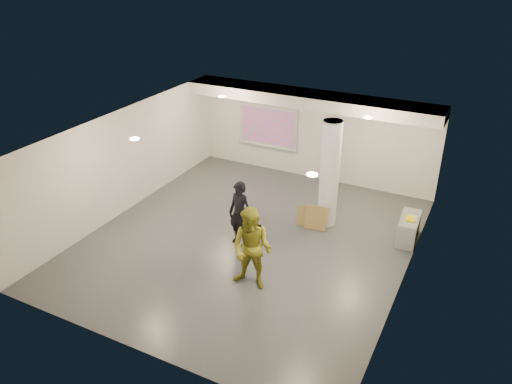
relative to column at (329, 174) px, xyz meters
The scene contains 20 objects.
floor 2.78m from the column, 129.81° to the right, with size 8.00×9.00×0.01m, color #373A3F.
ceiling 2.78m from the column, 129.81° to the right, with size 8.00×9.00×0.01m, color white.
wall_back 3.09m from the column, 119.05° to the left, with size 8.00×0.01×3.00m, color silver.
wall_front 6.48m from the column, 103.39° to the right, with size 8.00×0.01×3.00m, color silver.
wall_left 5.79m from the column, 161.88° to the right, with size 0.01×9.00×3.00m, color silver.
wall_right 3.08m from the column, 35.75° to the right, with size 0.01×9.00×3.00m, color silver.
soffit_band 2.94m from the column, 124.90° to the left, with size 8.00×1.10×0.36m, color silver.
downlight_nw 4.05m from the column, 169.29° to the left, with size 0.22×0.22×0.02m, color #FFF782.
downlight_ne 1.78m from the column, 45.00° to the left, with size 0.22×0.22×0.02m, color #FFF782.
downlight_sw 5.17m from the column, 138.27° to the right, with size 0.22×0.22×0.02m, color #FFF782.
downlight_se 3.68m from the column, 78.02° to the right, with size 0.22×0.22×0.02m, color #FFF782.
column is the anchor object (origin of this frame).
projection_screen 4.08m from the column, 139.44° to the left, with size 2.10×0.13×1.42m.
credenza 2.51m from the column, ahead, with size 0.47×1.13×0.66m, color gray.
papers_stack 2.42m from the column, ahead, with size 0.25×0.32×0.02m, color silver.
postit_pad 2.38m from the column, ahead, with size 0.22×0.30×0.03m, color #EBE000.
cardboard_back 1.26m from the column, 109.38° to the right, with size 0.62×0.06×0.67m, color olive.
cardboard_front 1.36m from the column, 141.85° to the right, with size 0.51×0.05×0.56m, color olive.
woman 2.69m from the column, 128.98° to the right, with size 0.64×0.42×1.75m, color black.
man 3.57m from the column, 98.82° to the right, with size 0.96×0.75×1.98m, color olive.
Camera 1 is at (5.24, -9.94, 7.05)m, focal length 35.00 mm.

